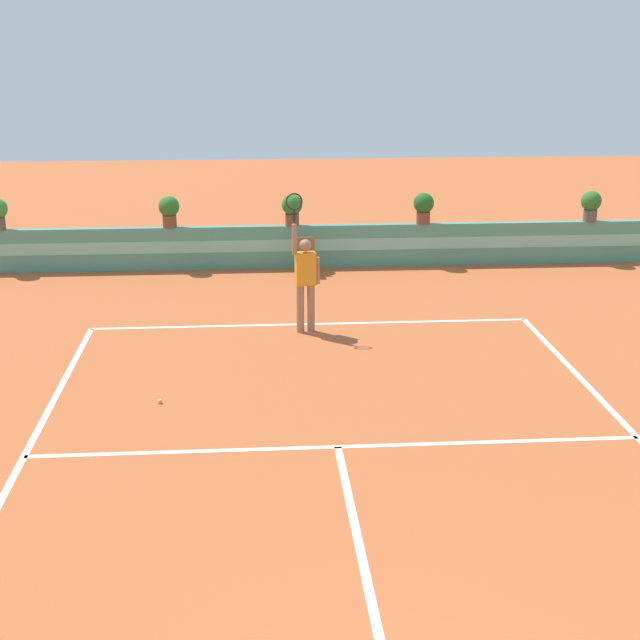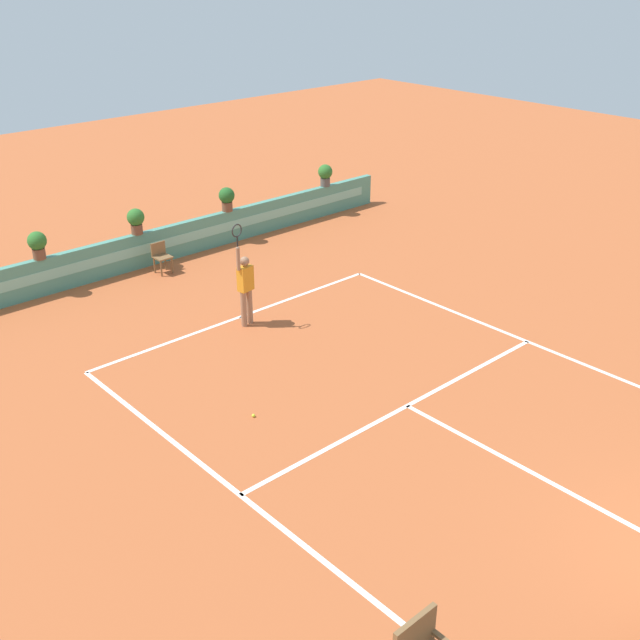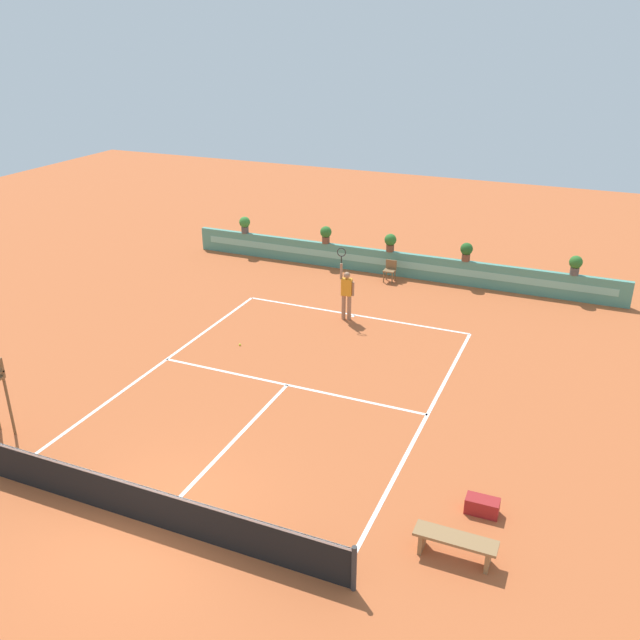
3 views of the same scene
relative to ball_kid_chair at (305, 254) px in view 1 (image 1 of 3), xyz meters
The scene contains 10 objects.
ground_plane 9.67m from the ball_kid_chair, 90.67° to the right, with size 60.00×60.00×0.00m, color #B2562D.
court_lines 8.95m from the ball_kid_chair, 90.72° to the right, with size 8.32×11.94×0.01m.
back_wall_barrier 0.74m from the ball_kid_chair, 98.78° to the left, with size 18.00×0.21×1.00m.
ball_kid_chair is the anchor object (origin of this frame).
tennis_player 4.26m from the ball_kid_chair, 93.37° to the right, with size 0.62×0.27×2.58m.
tennis_ball_near_baseline 7.99m from the ball_kid_chair, 109.17° to the right, with size 0.07×0.07×0.07m, color #CCE033.
potted_plant_left 3.30m from the ball_kid_chair, 166.62° to the left, with size 0.48×0.48×0.72m.
potted_plant_far_right 6.92m from the ball_kid_chair, ahead, with size 0.48×0.48×0.72m.
potted_plant_right 3.05m from the ball_kid_chair, 14.58° to the left, with size 0.48×0.48×0.72m.
potted_plant_centre 1.21m from the ball_kid_chair, 109.56° to the left, with size 0.48×0.48×0.72m.
Camera 1 is at (-1.08, -4.93, 5.29)m, focal length 52.39 mm.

